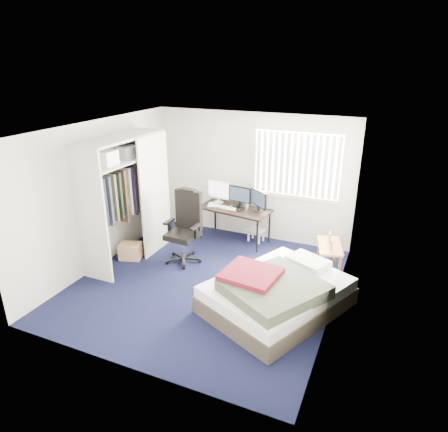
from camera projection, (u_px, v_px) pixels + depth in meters
name	position (u px, v px, depth m)	size (l,w,h in m)	color
ground	(206.00, 283.00, 6.53)	(4.20, 4.20, 0.00)	black
room_shell	(205.00, 195.00, 5.97)	(4.20, 4.20, 4.20)	silver
window_assembly	(297.00, 165.00, 7.35)	(1.72, 0.09, 1.32)	white
closet	(125.00, 187.00, 6.88)	(0.64, 1.84, 2.22)	beige
desk	(236.00, 206.00, 7.83)	(1.47, 0.83, 1.15)	black
office_chair	(185.00, 234.00, 7.13)	(0.65, 0.65, 1.30)	black
footstool	(256.00, 232.00, 7.96)	(0.37, 0.31, 0.27)	white
nightstand	(330.00, 248.00, 6.71)	(0.55, 0.81, 0.69)	brown
bed	(276.00, 293.00, 5.75)	(2.16, 2.40, 0.65)	#3A332A
pine_box	(131.00, 251.00, 7.29)	(0.38, 0.29, 0.29)	tan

